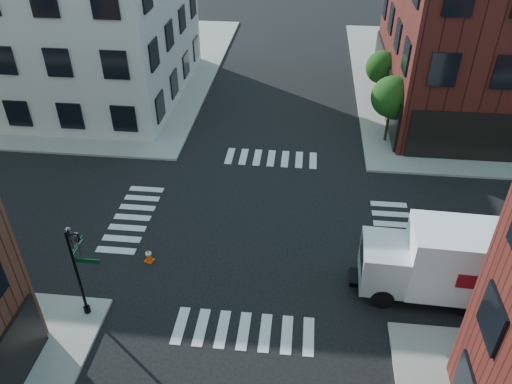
{
  "coord_description": "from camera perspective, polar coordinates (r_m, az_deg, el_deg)",
  "views": [
    {
      "loc": [
        1.97,
        -20.57,
        16.69
      ],
      "look_at": [
        -0.19,
        -0.43,
        2.5
      ],
      "focal_mm": 35.0,
      "sensor_mm": 36.0,
      "label": 1
    }
  ],
  "objects": [
    {
      "name": "tree_far",
      "position": [
        39.47,
        14.27,
        13.47
      ],
      "size": [
        2.43,
        2.43,
        4.07
      ],
      "color": "black",
      "rests_on": "ground"
    },
    {
      "name": "building_nw",
      "position": [
        43.62,
        -24.02,
        17.32
      ],
      "size": [
        22.0,
        16.0,
        11.0
      ],
      "primitive_type": "cube",
      "color": "beige",
      "rests_on": "ground"
    },
    {
      "name": "traffic_cone",
      "position": [
        24.84,
        -12.17,
        -7.09
      ],
      "size": [
        0.51,
        0.51,
        0.73
      ],
      "rotation": [
        0.0,
        0.0,
        -0.35
      ],
      "color": "#F24A0A",
      "rests_on": "ground"
    },
    {
      "name": "sidewalk_nw",
      "position": [
        50.32,
        -22.07,
        13.23
      ],
      "size": [
        30.0,
        30.0,
        0.15
      ],
      "primitive_type": "cube",
      "color": "gray",
      "rests_on": "ground"
    },
    {
      "name": "box_truck",
      "position": [
        23.27,
        22.28,
        -7.61
      ],
      "size": [
        8.25,
        2.76,
        3.69
      ],
      "rotation": [
        0.0,
        0.0,
        -0.04
      ],
      "color": "white",
      "rests_on": "ground"
    },
    {
      "name": "ground",
      "position": [
        26.56,
        0.51,
        -3.92
      ],
      "size": [
        120.0,
        120.0,
        0.0
      ],
      "primitive_type": "plane",
      "color": "black",
      "rests_on": "ground"
    },
    {
      "name": "signal_pole",
      "position": [
        21.45,
        -19.69,
        -7.7
      ],
      "size": [
        1.29,
        1.24,
        4.6
      ],
      "color": "black",
      "rests_on": "ground"
    },
    {
      "name": "tree_near",
      "position": [
        33.87,
        15.34,
        10.21
      ],
      "size": [
        2.69,
        2.69,
        4.49
      ],
      "color": "black",
      "rests_on": "ground"
    }
  ]
}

